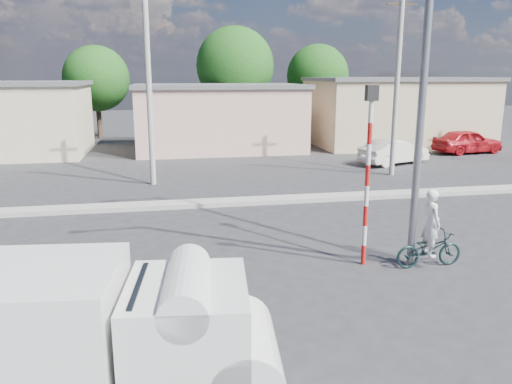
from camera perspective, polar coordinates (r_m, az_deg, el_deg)
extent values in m
plane|color=#2B2B2E|center=(10.62, -1.09, -12.33)|extent=(120.00, 120.00, 0.00)
cube|color=#99968E|center=(18.09, -5.41, -1.25)|extent=(40.00, 0.80, 0.16)
cylinder|color=black|center=(8.18, -7.92, -16.96)|extent=(0.99, 0.39, 0.97)
cylinder|color=#A20E0B|center=(8.18, -7.92, -16.96)|extent=(0.51, 0.37, 0.48)
cube|color=black|center=(7.64, -21.04, -19.58)|extent=(4.15, 1.58, 0.16)
cube|color=white|center=(7.01, -7.79, -15.46)|extent=(1.77, 1.97, 1.37)
cylinder|color=white|center=(7.20, -1.42, -18.12)|extent=(1.16, 1.90, 0.97)
cylinder|color=white|center=(6.73, -7.96, -10.85)|extent=(0.81, 1.86, 0.62)
cube|color=silver|center=(7.41, 1.50, -20.34)|extent=(0.33, 1.90, 0.25)
cube|color=black|center=(6.89, -13.14, -12.51)|extent=(0.23, 1.50, 0.62)
imported|color=black|center=(12.93, 19.16, -6.20)|extent=(1.70, 0.62, 0.89)
imported|color=white|center=(12.81, 19.28, -4.62)|extent=(0.40, 0.60, 1.64)
imported|color=silver|center=(27.26, 15.48, 4.45)|extent=(4.20, 2.68, 1.31)
imported|color=#B4131B|center=(32.58, 23.02, 5.36)|extent=(4.41, 2.22, 1.44)
cylinder|color=red|center=(12.72, 12.18, -7.01)|extent=(0.11, 0.11, 0.50)
cylinder|color=white|center=(12.56, 12.29, -4.86)|extent=(0.11, 0.11, 0.50)
cylinder|color=red|center=(12.41, 12.40, -2.67)|extent=(0.11, 0.11, 0.50)
cylinder|color=white|center=(12.29, 12.51, -0.42)|extent=(0.11, 0.11, 0.50)
cylinder|color=red|center=(12.18, 12.63, 1.86)|extent=(0.11, 0.11, 0.50)
cylinder|color=white|center=(12.10, 12.75, 4.18)|extent=(0.11, 0.11, 0.50)
cylinder|color=red|center=(12.03, 12.87, 6.54)|extent=(0.11, 0.11, 0.50)
cylinder|color=white|center=(11.99, 12.99, 8.91)|extent=(0.11, 0.11, 0.50)
cube|color=black|center=(11.96, 13.10, 10.96)|extent=(0.28, 0.18, 0.36)
cylinder|color=slate|center=(12.18, 18.61, 12.17)|extent=(0.18, 0.18, 9.00)
cube|color=#D1A390|center=(31.77, -4.34, 8.34)|extent=(10.00, 7.00, 3.80)
cube|color=#59595B|center=(31.66, -4.40, 11.98)|extent=(10.30, 7.30, 0.24)
cube|color=tan|center=(35.20, 15.69, 8.69)|extent=(11.00, 7.00, 4.20)
cube|color=#59595B|center=(35.11, 15.92, 12.30)|extent=(11.30, 7.30, 0.24)
cylinder|color=#38281E|center=(38.80, -17.52, 8.41)|extent=(0.36, 0.36, 3.47)
sphere|color=#296E21|center=(38.70, -17.79, 12.25)|extent=(4.71, 4.71, 4.71)
cylinder|color=#38281E|center=(37.95, -2.36, 9.45)|extent=(0.36, 0.36, 4.20)
sphere|color=#296E21|center=(37.87, -2.41, 14.22)|extent=(5.70, 5.70, 5.70)
cylinder|color=#38281E|center=(41.51, 6.95, 9.31)|extent=(0.36, 0.36, 3.64)
sphere|color=#296E21|center=(41.41, 7.06, 13.07)|extent=(4.94, 4.94, 4.94)
cylinder|color=#99968E|center=(21.46, -12.14, 11.38)|extent=(0.24, 0.24, 8.00)
cylinder|color=#99968E|center=(23.93, 15.78, 11.34)|extent=(0.24, 0.24, 8.00)
cube|color=#38281E|center=(24.12, 16.34, 19.90)|extent=(1.40, 0.08, 0.08)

